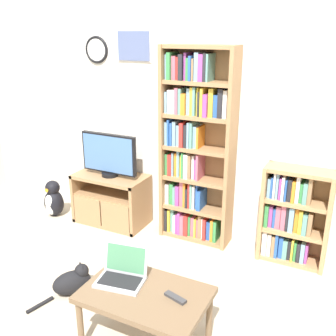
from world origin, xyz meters
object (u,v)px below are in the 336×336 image
object	(u,v)px
bookshelf_short	(292,217)
penguin_figurine	(53,200)
coffee_table	(145,298)
remote_near_laptop	(175,298)
bookshelf_tall	(194,149)
cat	(74,281)
laptop	(123,272)
tv_stand	(111,199)
television	(109,155)

from	to	relation	value
bookshelf_short	penguin_figurine	size ratio (longest dim) A/B	2.11
coffee_table	remote_near_laptop	size ratio (longest dim) A/B	5.05
bookshelf_short	coffee_table	distance (m)	1.69
bookshelf_tall	cat	world-z (taller)	bookshelf_tall
bookshelf_short	laptop	bearing A→B (deg)	-121.09
bookshelf_short	coffee_table	xyz separation A→B (m)	(-0.68, -1.54, -0.07)
bookshelf_short	remote_near_laptop	xyz separation A→B (m)	(-0.47, -1.51, -0.02)
tv_stand	coffee_table	distance (m)	1.90
coffee_table	bookshelf_short	bearing A→B (deg)	66.09
bookshelf_tall	tv_stand	bearing A→B (deg)	-172.62
coffee_table	tv_stand	bearing A→B (deg)	131.51
television	bookshelf_short	xyz separation A→B (m)	(1.93, 0.12, -0.36)
cat	bookshelf_tall	bearing A→B (deg)	105.16
television	cat	distance (m)	1.45
tv_stand	coffee_table	bearing A→B (deg)	-48.49
tv_stand	bookshelf_short	xyz separation A→B (m)	(1.94, 0.12, 0.16)
bookshelf_tall	laptop	size ratio (longest dim) A/B	5.40
bookshelf_tall	penguin_figurine	world-z (taller)	bookshelf_tall
remote_near_laptop	cat	world-z (taller)	remote_near_laptop
bookshelf_short	penguin_figurine	world-z (taller)	bookshelf_short
tv_stand	coffee_table	size ratio (longest dim) A/B	0.96
television	bookshelf_tall	world-z (taller)	bookshelf_tall
television	bookshelf_tall	distance (m)	0.96
television	coffee_table	bearing A→B (deg)	-48.64
bookshelf_tall	penguin_figurine	bearing A→B (deg)	-170.05
tv_stand	bookshelf_tall	size ratio (longest dim) A/B	0.41
bookshelf_short	cat	distance (m)	2.02
bookshelf_short	penguin_figurine	distance (m)	2.66
television	remote_near_laptop	distance (m)	2.05
laptop	penguin_figurine	bearing A→B (deg)	136.23
tv_stand	bookshelf_short	size ratio (longest dim) A/B	0.88
tv_stand	bookshelf_tall	bearing A→B (deg)	7.38
laptop	cat	distance (m)	0.72
laptop	tv_stand	bearing A→B (deg)	118.20
bookshelf_tall	bookshelf_short	xyz separation A→B (m)	(0.99, -0.00, -0.52)
coffee_table	laptop	world-z (taller)	laptop
tv_stand	cat	world-z (taller)	tv_stand
television	penguin_figurine	distance (m)	0.94
tv_stand	penguin_figurine	world-z (taller)	tv_stand
bookshelf_tall	laptop	distance (m)	1.57
bookshelf_short	laptop	size ratio (longest dim) A/B	2.54
tv_stand	remote_near_laptop	bearing A→B (deg)	-43.48
remote_near_laptop	cat	bearing A→B (deg)	-85.01
coffee_table	cat	size ratio (longest dim) A/B	1.51
bookshelf_tall	laptop	bearing A→B (deg)	-86.15
tv_stand	penguin_figurine	distance (m)	0.72
bookshelf_short	remote_near_laptop	size ratio (longest dim) A/B	5.53
penguin_figurine	bookshelf_tall	bearing A→B (deg)	9.95
television	laptop	distance (m)	1.74
bookshelf_tall	cat	xyz separation A→B (m)	(-0.50, -1.32, -0.86)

